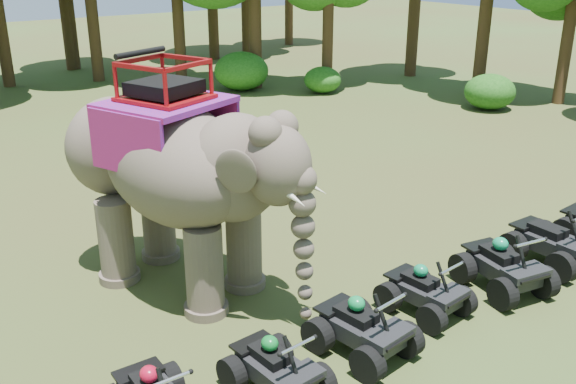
# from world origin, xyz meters

# --- Properties ---
(ground) EXTENTS (110.00, 110.00, 0.00)m
(ground) POSITION_xyz_m (0.00, 0.00, 0.00)
(ground) COLOR #47381E
(ground) RESTS_ON ground
(elephant) EXTENTS (4.28, 6.00, 4.62)m
(elephant) POSITION_xyz_m (-1.90, 2.27, 2.31)
(elephant) COLOR brown
(elephant) RESTS_ON ground
(atv_1) EXTENTS (1.27, 1.66, 1.16)m
(atv_1) POSITION_xyz_m (-2.27, -1.70, 0.58)
(atv_1) COLOR black
(atv_1) RESTS_ON ground
(atv_2) EXTENTS (1.46, 1.85, 1.26)m
(atv_2) POSITION_xyz_m (-0.51, -1.67, 0.63)
(atv_2) COLOR black
(atv_2) RESTS_ON ground
(atv_3) EXTENTS (1.31, 1.68, 1.16)m
(atv_3) POSITION_xyz_m (1.31, -1.37, 0.58)
(atv_3) COLOR black
(atv_3) RESTS_ON ground
(atv_4) EXTENTS (1.57, 1.96, 1.31)m
(atv_4) POSITION_xyz_m (3.21, -1.65, 0.66)
(atv_4) COLOR black
(atv_4) RESTS_ON ground
(atv_5) EXTENTS (1.34, 1.83, 1.35)m
(atv_5) POSITION_xyz_m (5.01, -1.54, 0.67)
(atv_5) COLOR black
(atv_5) RESTS_ON ground
(tree_4) EXTENTS (5.04, 5.04, 7.20)m
(tree_4) POSITION_xyz_m (12.43, 15.64, 3.60)
(tree_4) COLOR #195114
(tree_4) RESTS_ON ground
(tree_7) EXTENTS (4.83, 4.83, 6.90)m
(tree_7) POSITION_xyz_m (18.75, 7.34, 3.45)
(tree_7) COLOR #195114
(tree_7) RESTS_ON ground
(tree_44) EXTENTS (5.16, 5.16, 7.37)m
(tree_44) POSITION_xyz_m (4.21, 27.85, 3.69)
(tree_44) COLOR #195114
(tree_44) RESTS_ON ground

